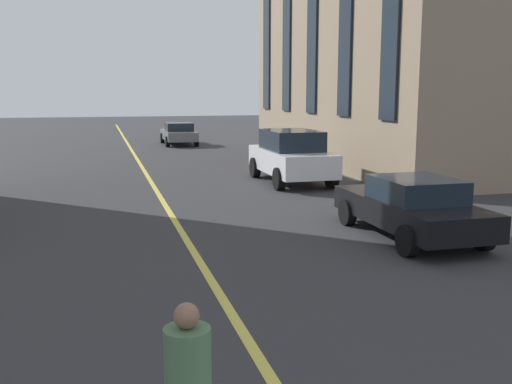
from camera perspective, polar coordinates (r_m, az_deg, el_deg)
lane_centre_line at (r=21.00m, az=-10.08°, el=0.76°), size 80.00×0.16×0.01m
car_black_near at (r=13.47m, az=14.93°, el=-1.38°), size 4.40×1.95×1.37m
car_white_trailing at (r=21.07m, az=3.47°, el=3.56°), size 4.70×2.14×1.88m
car_grey_far at (r=36.69m, az=-7.56°, el=5.70°), size 4.40×1.95×1.37m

